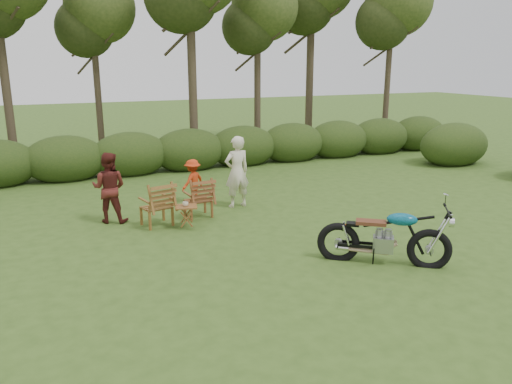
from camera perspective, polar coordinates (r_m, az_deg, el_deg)
name	(u,v)px	position (r m, az deg, el deg)	size (l,w,h in m)	color
ground	(326,261)	(9.49, 8.02, -7.76)	(80.00, 80.00, 0.00)	#324D19
tree_line	(194,55)	(17.93, -7.12, 15.27)	(22.52, 11.62, 8.14)	#33261C
motorcycle	(382,263)	(9.59, 14.18, -7.85)	(2.27, 0.86, 1.30)	#0E91BB
lawn_chair_right	(199,217)	(12.04, -6.58, -2.80)	(0.66, 0.66, 0.96)	brown
lawn_chair_left	(157,225)	(11.56, -11.20, -3.74)	(0.70, 0.70, 1.01)	brown
side_table	(187,217)	(11.20, -7.95, -2.84)	(0.49, 0.41, 0.51)	brown
cup	(185,204)	(11.11, -8.08, -1.36)	(0.13, 0.13, 0.10)	beige
adult_a	(237,206)	(12.79, -2.16, -1.66)	(0.66, 0.44, 1.82)	beige
adult_b	(112,222)	(12.06, -16.16, -3.27)	(0.79, 0.62, 1.63)	#531C17
child	(193,202)	(13.24, -7.16, -1.19)	(0.75, 0.43, 1.15)	red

